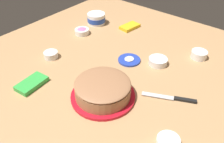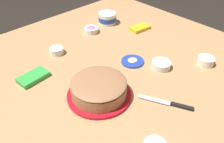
% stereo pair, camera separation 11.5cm
% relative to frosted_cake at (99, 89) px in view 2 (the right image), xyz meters
% --- Properties ---
extents(ground_plane, '(1.54, 1.54, 0.00)m').
position_rel_frosted_cake_xyz_m(ground_plane, '(0.21, 0.09, -0.04)').
color(ground_plane, tan).
extents(frosted_cake, '(0.28, 0.28, 0.09)m').
position_rel_frosted_cake_xyz_m(frosted_cake, '(0.00, 0.00, 0.00)').
color(frosted_cake, red).
rests_on(frosted_cake, ground_plane).
extents(frosting_tub, '(0.12, 0.12, 0.07)m').
position_rel_frosted_cake_xyz_m(frosting_tub, '(0.53, 0.51, -0.01)').
color(frosting_tub, white).
rests_on(frosting_tub, ground_plane).
extents(frosting_tub_lid, '(0.12, 0.12, 0.02)m').
position_rel_frosted_cake_xyz_m(frosting_tub_lid, '(0.30, 0.08, -0.04)').
color(frosting_tub_lid, '#233DAD').
rests_on(frosting_tub_lid, ground_plane).
extents(spreading_knife, '(0.12, 0.22, 0.01)m').
position_rel_frosted_cake_xyz_m(spreading_knife, '(0.18, -0.25, -0.04)').
color(spreading_knife, silver).
rests_on(spreading_knife, ground_plane).
extents(sprinkle_bowl_pink, '(0.09, 0.09, 0.04)m').
position_rel_frosted_cake_xyz_m(sprinkle_bowl_pink, '(0.36, 0.49, -0.02)').
color(sprinkle_bowl_pink, white).
rests_on(sprinkle_bowl_pink, ground_plane).
extents(sprinkle_bowl_orange, '(0.09, 0.09, 0.04)m').
position_rel_frosted_cake_xyz_m(sprinkle_bowl_orange, '(0.57, -0.20, -0.02)').
color(sprinkle_bowl_orange, white).
rests_on(sprinkle_bowl_orange, ground_plane).
extents(sprinkle_bowl_yellow, '(0.08, 0.08, 0.03)m').
position_rel_frosted_cake_xyz_m(sprinkle_bowl_yellow, '(0.06, 0.42, -0.02)').
color(sprinkle_bowl_yellow, white).
rests_on(sprinkle_bowl_yellow, ground_plane).
extents(sprinkle_bowl_blue, '(0.10, 0.10, 0.04)m').
position_rel_frosted_cake_xyz_m(sprinkle_bowl_blue, '(0.37, -0.06, -0.02)').
color(sprinkle_bowl_blue, white).
rests_on(sprinkle_bowl_blue, ground_plane).
extents(candy_box_lower, '(0.14, 0.09, 0.02)m').
position_rel_frosted_cake_xyz_m(candy_box_lower, '(0.61, 0.30, -0.03)').
color(candy_box_lower, yellow).
rests_on(candy_box_lower, ground_plane).
extents(candy_box_upper, '(0.15, 0.10, 0.02)m').
position_rel_frosted_cake_xyz_m(candy_box_upper, '(-0.15, 0.31, -0.03)').
color(candy_box_upper, green).
rests_on(candy_box_upper, ground_plane).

